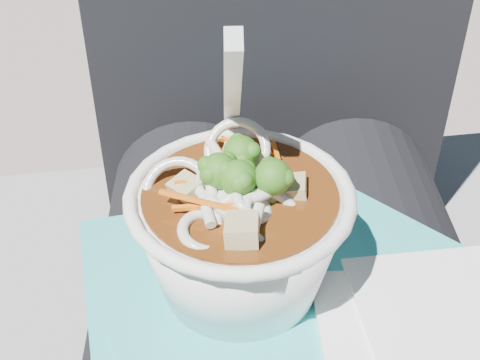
{
  "coord_description": "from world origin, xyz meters",
  "views": [
    {
      "loc": [
        -0.05,
        -0.31,
        0.92
      ],
      "look_at": [
        -0.04,
        0.0,
        0.68
      ],
      "focal_mm": 50.0,
      "sensor_mm": 36.0,
      "label": 1
    }
  ],
  "objects": [
    {
      "name": "person_body",
      "position": [
        -0.0,
        0.09,
        0.53
      ],
      "size": [
        0.34,
        0.94,
        0.97
      ],
      "color": "black",
      "rests_on": "ground"
    },
    {
      "name": "plastic_bag",
      "position": [
        -0.01,
        -0.0,
        0.58
      ],
      "size": [
        0.31,
        0.32,
        0.01
      ],
      "color": "#2AAFB1",
      "rests_on": "lap"
    },
    {
      "name": "napkins",
      "position": [
        0.08,
        -0.05,
        0.59
      ],
      "size": [
        0.17,
        0.15,
        0.01
      ],
      "color": "white",
      "rests_on": "plastic_bag"
    },
    {
      "name": "udon_bowl",
      "position": [
        -0.04,
        0.0,
        0.64
      ],
      "size": [
        0.18,
        0.18,
        0.19
      ],
      "color": "white",
      "rests_on": "plastic_bag"
    }
  ]
}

